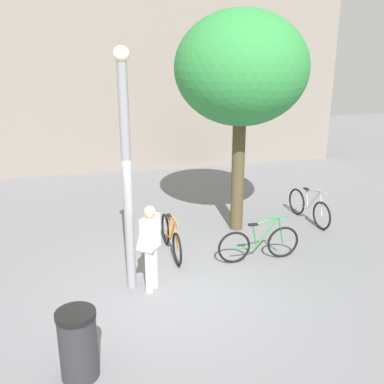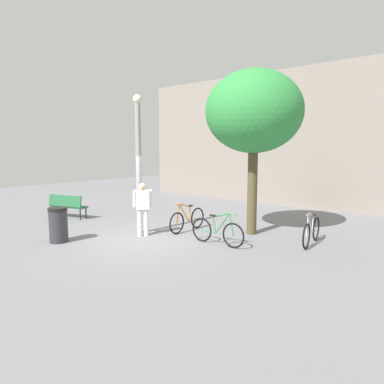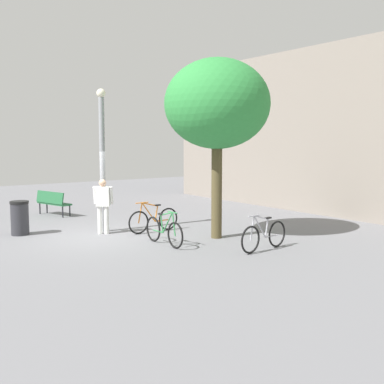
% 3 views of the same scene
% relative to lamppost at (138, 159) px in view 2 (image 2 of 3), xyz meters
% --- Properties ---
extents(ground_plane, '(36.00, 36.00, 0.00)m').
position_rel_lamppost_xyz_m(ground_plane, '(0.65, -0.34, -2.40)').
color(ground_plane, slate).
extents(building_facade, '(15.84, 2.00, 6.40)m').
position_rel_lamppost_xyz_m(building_facade, '(0.65, 9.11, 0.80)').
color(building_facade, gray).
rests_on(building_facade, ground_plane).
extents(lamppost, '(0.28, 0.28, 4.40)m').
position_rel_lamppost_xyz_m(lamppost, '(0.00, 0.00, 0.00)').
color(lamppost, gray).
rests_on(lamppost, ground_plane).
extents(person_by_lamppost, '(0.53, 0.61, 1.67)m').
position_rel_lamppost_xyz_m(person_by_lamppost, '(0.35, -0.18, -1.44)').
color(person_by_lamppost, white).
rests_on(person_by_lamppost, ground_plane).
extents(park_bench, '(1.67, 0.89, 0.92)m').
position_rel_lamppost_xyz_m(park_bench, '(-4.08, -0.18, -1.86)').
color(park_bench, '#236038').
rests_on(park_bench, ground_plane).
extents(plaza_tree, '(3.01, 3.01, 5.15)m').
position_rel_lamppost_xyz_m(plaza_tree, '(2.85, 2.24, 1.44)').
color(plaza_tree, '#4E4328').
rests_on(plaza_tree, ground_plane).
extents(bicycle_green, '(1.81, 0.08, 0.97)m').
position_rel_lamppost_xyz_m(bicycle_green, '(2.76, 0.48, -2.02)').
color(bicycle_green, black).
rests_on(bicycle_green, ground_plane).
extents(bicycle_orange, '(0.12, 1.81, 0.97)m').
position_rel_lamppost_xyz_m(bicycle_orange, '(1.00, 1.21, -2.02)').
color(bicycle_orange, black).
rests_on(bicycle_orange, ground_plane).
extents(bicycle_silver, '(0.29, 1.80, 0.97)m').
position_rel_lamppost_xyz_m(bicycle_silver, '(4.80, 2.24, -2.02)').
color(bicycle_silver, black).
rests_on(bicycle_silver, ground_plane).
extents(trash_bin, '(0.55, 0.55, 1.03)m').
position_rel_lamppost_xyz_m(trash_bin, '(-0.98, -2.28, -1.88)').
color(trash_bin, '#2D2D33').
rests_on(trash_bin, ground_plane).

